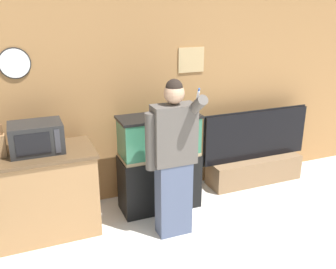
{
  "coord_description": "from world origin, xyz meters",
  "views": [
    {
      "loc": [
        -1.6,
        -1.28,
        2.39
      ],
      "look_at": [
        -0.16,
        2.28,
        1.05
      ],
      "focal_mm": 40.0,
      "sensor_mm": 36.0,
      "label": 1
    }
  ],
  "objects": [
    {
      "name": "counter_island",
      "position": [
        -1.57,
        2.55,
        0.47
      ],
      "size": [
        1.29,
        0.67,
        0.95
      ],
      "color": "olive",
      "rests_on": "ground_plane"
    },
    {
      "name": "microwave",
      "position": [
        -1.49,
        2.57,
        1.1
      ],
      "size": [
        0.53,
        0.39,
        0.31
      ],
      "color": "black",
      "rests_on": "counter_island"
    },
    {
      "name": "tv_on_stand",
      "position": [
        1.35,
        2.75,
        0.3
      ],
      "size": [
        1.62,
        0.4,
        1.04
      ],
      "color": "brown",
      "rests_on": "ground_plane"
    },
    {
      "name": "person_standing",
      "position": [
        -0.21,
        2.01,
        0.89
      ],
      "size": [
        0.54,
        0.41,
        1.71
      ],
      "color": "#424C66",
      "rests_on": "ground_plane"
    },
    {
      "name": "aquarium_on_stand",
      "position": [
        -0.14,
        2.58,
        0.59
      ],
      "size": [
        0.96,
        0.41,
        1.18
      ],
      "color": "black",
      "rests_on": "ground_plane"
    },
    {
      "name": "wall_back_paneled",
      "position": [
        -0.0,
        3.05,
        1.3
      ],
      "size": [
        10.0,
        0.08,
        2.6
      ],
      "color": "olive",
      "rests_on": "ground_plane"
    }
  ]
}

